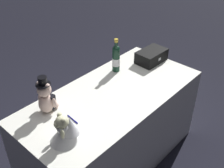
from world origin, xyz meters
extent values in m
plane|color=black|center=(0.00, 0.00, 0.00)|extent=(12.00, 12.00, 0.00)
cube|color=white|center=(0.00, 0.00, 0.38)|extent=(1.62, 0.76, 0.76)
ellipsoid|color=beige|center=(-0.49, 0.21, 0.84)|extent=(0.12, 0.10, 0.15)
cube|color=black|center=(-0.46, 0.22, 0.84)|extent=(0.07, 0.11, 0.12)
sphere|color=beige|center=(-0.49, 0.21, 0.96)|extent=(0.10, 0.10, 0.10)
sphere|color=beige|center=(-0.45, 0.22, 0.96)|extent=(0.04, 0.04, 0.04)
sphere|color=beige|center=(-0.48, 0.18, 1.00)|extent=(0.04, 0.04, 0.04)
sphere|color=beige|center=(-0.50, 0.25, 1.00)|extent=(0.04, 0.04, 0.04)
ellipsoid|color=beige|center=(-0.46, 0.16, 0.85)|extent=(0.03, 0.03, 0.08)
ellipsoid|color=beige|center=(-0.49, 0.27, 0.85)|extent=(0.03, 0.03, 0.08)
sphere|color=beige|center=(-0.42, 0.20, 0.79)|extent=(0.05, 0.05, 0.05)
sphere|color=beige|center=(-0.44, 0.26, 0.79)|extent=(0.05, 0.05, 0.05)
cylinder|color=black|center=(-0.49, 0.21, 1.01)|extent=(0.11, 0.11, 0.01)
cylinder|color=black|center=(-0.49, 0.21, 1.04)|extent=(0.06, 0.06, 0.06)
cone|color=white|center=(-0.60, -0.12, 0.83)|extent=(0.19, 0.19, 0.13)
ellipsoid|color=white|center=(-0.60, -0.12, 0.88)|extent=(0.09, 0.08, 0.06)
sphere|color=beige|center=(-0.60, -0.12, 0.93)|extent=(0.09, 0.09, 0.09)
sphere|color=beige|center=(-0.63, -0.11, 0.93)|extent=(0.04, 0.04, 0.04)
sphere|color=beige|center=(-0.59, -0.09, 0.97)|extent=(0.03, 0.03, 0.03)
sphere|color=beige|center=(-0.61, -0.15, 0.97)|extent=(0.03, 0.03, 0.03)
ellipsoid|color=beige|center=(-0.61, -0.06, 0.88)|extent=(0.03, 0.03, 0.07)
ellipsoid|color=beige|center=(-0.64, -0.16, 0.88)|extent=(0.03, 0.03, 0.07)
cone|color=white|center=(-0.55, -0.13, 0.88)|extent=(0.19, 0.18, 0.13)
cylinder|color=#153625|center=(0.30, 0.22, 0.87)|extent=(0.07, 0.07, 0.21)
sphere|color=#153625|center=(0.30, 0.22, 0.99)|extent=(0.07, 0.07, 0.07)
cylinder|color=#153625|center=(0.30, 0.22, 1.04)|extent=(0.03, 0.03, 0.08)
cylinder|color=gold|center=(0.30, 0.22, 1.07)|extent=(0.03, 0.03, 0.03)
cylinder|color=white|center=(0.30, 0.22, 0.86)|extent=(0.07, 0.07, 0.07)
cylinder|color=navy|center=(-0.42, 0.00, 0.77)|extent=(0.02, 0.12, 0.01)
cone|color=silver|center=(-0.42, 0.06, 0.77)|extent=(0.01, 0.01, 0.01)
cube|color=black|center=(0.66, 0.08, 0.82)|extent=(0.30, 0.20, 0.12)
cube|color=#B7B7BF|center=(0.66, -0.01, 0.82)|extent=(0.04, 0.01, 0.03)
camera|label=1|loc=(-1.36, -1.24, 2.12)|focal=44.90mm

